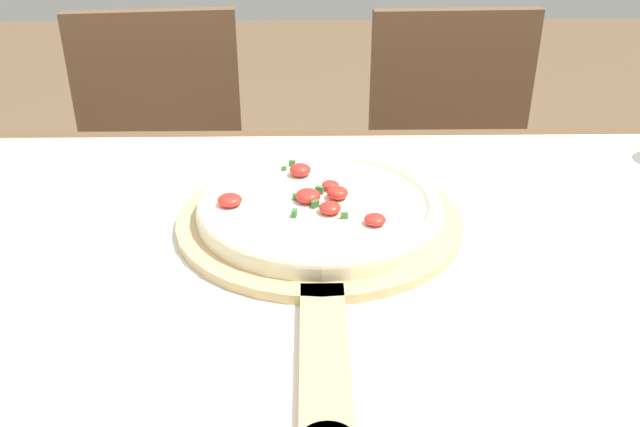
{
  "coord_description": "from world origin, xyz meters",
  "views": [
    {
      "loc": [
        0.02,
        -0.63,
        1.19
      ],
      "look_at": [
        0.03,
        0.08,
        0.81
      ],
      "focal_mm": 38.0,
      "sensor_mm": 36.0,
      "label": 1
    }
  ],
  "objects_px": {
    "pizza_peel": "(320,229)",
    "chair_right": "(453,179)",
    "pizza": "(319,206)",
    "chair_left": "(163,181)"
  },
  "relations": [
    {
      "from": "pizza",
      "to": "chair_right",
      "type": "xyz_separation_m",
      "value": [
        0.33,
        0.7,
        -0.29
      ]
    },
    {
      "from": "chair_left",
      "to": "chair_right",
      "type": "distance_m",
      "value": 0.68
    },
    {
      "from": "pizza_peel",
      "to": "chair_left",
      "type": "relative_size",
      "value": 0.64
    },
    {
      "from": "pizza_peel",
      "to": "chair_right",
      "type": "bearing_deg",
      "value": 65.89
    },
    {
      "from": "pizza_peel",
      "to": "chair_left",
      "type": "height_order",
      "value": "chair_left"
    },
    {
      "from": "chair_left",
      "to": "chair_right",
      "type": "xyz_separation_m",
      "value": [
        0.68,
        0.0,
        0.0
      ]
    },
    {
      "from": "pizza_peel",
      "to": "chair_right",
      "type": "height_order",
      "value": "chair_right"
    },
    {
      "from": "chair_left",
      "to": "pizza_peel",
      "type": "bearing_deg",
      "value": -70.74
    },
    {
      "from": "pizza",
      "to": "chair_left",
      "type": "distance_m",
      "value": 0.84
    },
    {
      "from": "pizza",
      "to": "chair_left",
      "type": "bearing_deg",
      "value": 116.74
    }
  ]
}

